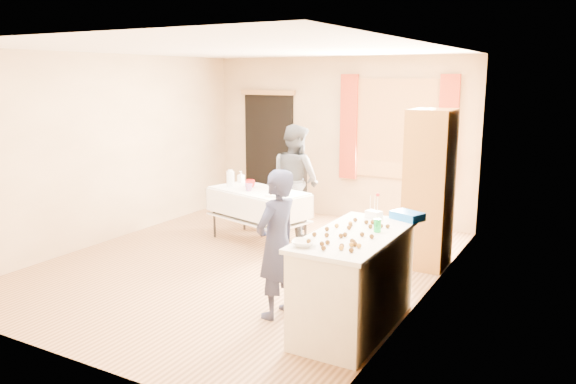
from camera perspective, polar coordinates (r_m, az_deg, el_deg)
The scene contains 29 objects.
floor at distance 7.11m, azimuth -4.29°, elevation -7.25°, with size 4.50×5.50×0.02m, color #9E7047.
ceiling at distance 6.73m, azimuth -4.64°, elevation 14.34°, with size 4.50×5.50×0.02m, color white.
wall_back at distance 9.21m, azimuth 5.12°, elevation 5.45°, with size 4.50×0.02×2.60m, color tan.
wall_front at distance 4.79m, azimuth -23.03°, elevation -1.25°, with size 4.50×0.02×2.60m, color tan.
wall_left at distance 8.26m, azimuth -17.68°, elevation 4.23°, with size 0.02×5.50×2.60m, color tan.
wall_right at distance 5.87m, azimuth 14.25°, elevation 1.57°, with size 0.02×5.50×2.60m, color tan.
window_frame at distance 8.79m, azimuth 11.03°, elevation 6.29°, with size 1.32×0.06×1.52m, color olive.
window_pane at distance 8.78m, azimuth 11.00°, elevation 6.29°, with size 1.20×0.02×1.40m, color white.
curtain_left at distance 9.02m, azimuth 6.19°, elevation 6.57°, with size 0.28×0.06×1.65m, color maroon.
curtain_right at distance 8.53m, azimuth 15.92°, elevation 5.90°, with size 0.28×0.06×1.65m, color maroon.
doorway at distance 9.82m, azimuth -1.94°, elevation 4.11°, with size 0.95×0.04×2.00m, color black.
door_lintel at distance 9.71m, azimuth -2.08°, elevation 10.07°, with size 1.05×0.06×0.08m, color olive.
cabinet at distance 6.97m, azimuth 14.15°, elevation 0.27°, with size 0.50×0.60×1.92m, color #905A20.
counter at distance 5.23m, azimuth 6.72°, elevation -9.01°, with size 0.71×1.50×0.91m.
party_table at distance 7.84m, azimuth -3.02°, elevation -1.95°, with size 1.57×1.08×0.75m.
chair at distance 8.70m, azimuth 0.42°, elevation -1.43°, with size 0.58×0.58×1.07m.
girl at distance 5.38m, azimuth -1.15°, elevation -5.31°, with size 0.42×0.58×1.45m, color #1E203A.
woman at distance 8.14m, azimuth 0.75°, elevation 1.20°, with size 0.96×0.86×1.62m, color black.
soda_can at distance 5.15m, azimuth 9.06°, elevation -3.38°, with size 0.07×0.07×0.12m, color #119834.
mixing_bowl at distance 4.68m, azimuth 1.60°, elevation -5.22°, with size 0.24×0.24×0.05m, color white.
foam_block at distance 5.62m, azimuth 8.70°, elevation -2.30°, with size 0.15×0.10×0.08m, color white.
blue_basket at distance 5.64m, azimuth 12.04°, elevation -2.37°, with size 0.30×0.20×0.08m, color blue.
pitcher at distance 8.01m, azimuth -5.87°, elevation 1.31°, with size 0.11×0.11×0.22m, color silver.
cup_red at distance 7.94m, azimuth -3.87°, elevation 0.85°, with size 0.19×0.19×0.11m, color red.
cup_rainbow at distance 7.70m, azimuth -4.02°, elevation 0.48°, with size 0.14×0.14×0.10m, color red.
small_bowl at distance 7.64m, azimuth -0.75°, elevation 0.24°, with size 0.21×0.21×0.05m, color white.
pastry_tray at distance 7.34m, azimuth -1.01°, elevation -0.37°, with size 0.28×0.20×0.02m, color white.
bottle at distance 8.31m, azimuth -4.80°, elevation 1.55°, with size 0.09×0.09×0.17m, color white.
cake_balls at distance 4.98m, azimuth 6.27°, elevation -4.28°, with size 0.52×1.02×0.04m.
Camera 1 is at (3.73, -5.60, 2.30)m, focal length 35.00 mm.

